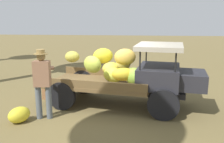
{
  "coord_description": "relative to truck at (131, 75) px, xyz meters",
  "views": [
    {
      "loc": [
        0.87,
        -6.66,
        2.54
      ],
      "look_at": [
        0.17,
        0.18,
        1.01
      ],
      "focal_mm": 38.56,
      "sensor_mm": 36.0,
      "label": 1
    }
  ],
  "objects": [
    {
      "name": "wooden_crate",
      "position": [
        -2.59,
        0.46,
        -0.71
      ],
      "size": [
        0.49,
        0.56,
        0.44
      ],
      "primitive_type": "cube",
      "rotation": [
        0.0,
        0.0,
        1.33
      ],
      "color": "brown",
      "rests_on": "ground"
    },
    {
      "name": "farmer",
      "position": [
        -2.2,
        -1.14,
        0.09
      ],
      "size": [
        0.52,
        0.48,
        1.8
      ],
      "rotation": [
        0.0,
        0.0,
        1.68
      ],
      "color": "#565E66",
      "rests_on": "ground"
    },
    {
      "name": "ground_plane",
      "position": [
        -0.73,
        -0.11,
        -0.93
      ],
      "size": [
        60.0,
        60.0,
        0.0
      ],
      "primitive_type": "plane",
      "color": "brown"
    },
    {
      "name": "loose_banana_bunch",
      "position": [
        -2.72,
        -1.46,
        -0.73
      ],
      "size": [
        0.66,
        0.69,
        0.42
      ],
      "primitive_type": "ellipsoid",
      "rotation": [
        0.0,
        -0.04,
        0.91
      ],
      "color": "yellow",
      "rests_on": "ground"
    },
    {
      "name": "truck",
      "position": [
        0.0,
        0.0,
        0.0
      ],
      "size": [
        4.61,
        2.31,
        1.84
      ],
      "rotation": [
        0.0,
        0.0,
        -0.16
      ],
      "color": "#26262C",
      "rests_on": "ground"
    }
  ]
}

